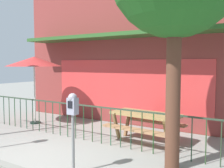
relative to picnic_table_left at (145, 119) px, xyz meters
name	(u,v)px	position (x,y,z in m)	size (l,w,h in m)	color
ground	(29,162)	(-1.47, -2.60, -0.61)	(40.00, 40.00, 0.00)	gray
pub_storefront	(129,40)	(-1.47, 1.75, 2.27)	(8.95, 1.47, 5.79)	#532314
patio_fence_front	(84,116)	(-1.47, -0.74, 0.05)	(7.54, 0.04, 0.97)	#2D3E2D
picnic_table_left	(145,119)	(0.00, 0.00, 0.00)	(1.90, 1.49, 0.79)	#9F7F4B
patio_umbrella	(34,62)	(-4.16, -0.08, 1.51)	(1.91, 1.91, 2.30)	black
parking_meter_near	(73,112)	(-0.29, -2.53, 0.56)	(0.18, 0.17, 1.52)	gray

